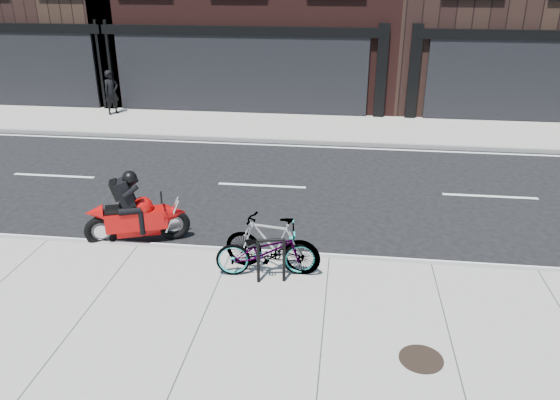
# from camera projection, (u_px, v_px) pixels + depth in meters

# --- Properties ---
(ground) EXTENTS (120.00, 120.00, 0.00)m
(ground) POSITION_uv_depth(u_px,v_px,m) (249.00, 216.00, 13.02)
(ground) COLOR black
(ground) RESTS_ON ground
(sidewalk_near) EXTENTS (60.00, 6.00, 0.13)m
(sidewalk_near) POSITION_uv_depth(u_px,v_px,m) (191.00, 348.00, 8.44)
(sidewalk_near) COLOR gray
(sidewalk_near) RESTS_ON ground
(sidewalk_far) EXTENTS (60.00, 3.50, 0.13)m
(sidewalk_far) POSITION_uv_depth(u_px,v_px,m) (286.00, 127.00, 20.06)
(sidewalk_far) COLOR gray
(sidewalk_far) RESTS_ON ground
(bike_rack) EXTENTS (0.52, 0.15, 0.89)m
(bike_rack) POSITION_uv_depth(u_px,v_px,m) (271.00, 257.00, 9.90)
(bike_rack) COLOR black
(bike_rack) RESTS_ON sidewalk_near
(bicycle_front) EXTENTS (1.97, 0.94, 1.00)m
(bicycle_front) POSITION_uv_depth(u_px,v_px,m) (266.00, 251.00, 10.15)
(bicycle_front) COLOR gray
(bicycle_front) RESTS_ON sidewalk_near
(bicycle_rear) EXTENTS (1.94, 0.84, 1.13)m
(bicycle_rear) POSITION_uv_depth(u_px,v_px,m) (272.00, 244.00, 10.27)
(bicycle_rear) COLOR gray
(bicycle_rear) RESTS_ON sidewalk_near
(motorcycle) EXTENTS (2.13, 1.04, 1.66)m
(motorcycle) POSITION_uv_depth(u_px,v_px,m) (141.00, 214.00, 11.57)
(motorcycle) COLOR black
(motorcycle) RESTS_ON ground
(pedestrian) EXTENTS (0.68, 0.74, 1.70)m
(pedestrian) POSITION_uv_depth(u_px,v_px,m) (112.00, 92.00, 21.20)
(pedestrian) COLOR black
(pedestrian) RESTS_ON sidewalk_far
(manhole_cover) EXTENTS (0.76, 0.76, 0.02)m
(manhole_cover) POSITION_uv_depth(u_px,v_px,m) (421.00, 359.00, 8.10)
(manhole_cover) COLOR black
(manhole_cover) RESTS_ON sidewalk_near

